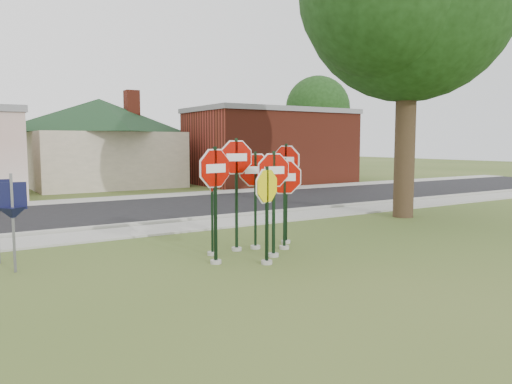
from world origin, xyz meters
TOP-DOWN VIEW (x-y plane):
  - ground at (0.00, 0.00)m, footprint 120.00×120.00m
  - sidewalk_near at (0.00, 5.50)m, footprint 60.00×1.60m
  - road at (0.00, 10.00)m, footprint 60.00×7.00m
  - sidewalk_far at (0.00, 14.30)m, footprint 60.00×1.60m
  - curb at (0.00, 6.50)m, footprint 60.00×0.20m
  - stop_sign_center at (0.18, 0.85)m, footprint 1.06×0.24m
  - stop_sign_yellow at (-0.33, 0.36)m, footprint 0.98×0.38m
  - stop_sign_left at (-1.24, 0.98)m, footprint 1.13×0.28m
  - stop_sign_right at (0.88, 1.40)m, footprint 1.05×0.52m
  - stop_sign_back_right at (0.29, 1.81)m, footprint 1.01×0.52m
  - stop_sign_back_left at (-0.21, 1.87)m, footprint 1.13×0.24m
  - stop_sign_far_right at (1.31, 1.94)m, footprint 0.45×0.96m
  - stop_sign_far_left at (-0.93, 1.74)m, footprint 0.60×0.92m
  - building_house at (2.00, 22.00)m, footprint 11.60×11.60m
  - building_brick at (12.00, 18.50)m, footprint 10.20×6.20m
  - bg_tree_right at (22.00, 26.00)m, footprint 5.60×5.60m

SIDE VIEW (x-z plane):
  - ground at x=0.00m, z-range 0.00..0.00m
  - road at x=0.00m, z-range 0.00..0.04m
  - sidewalk_near at x=0.00m, z-range 0.00..0.06m
  - sidewalk_far at x=0.00m, z-range 0.00..0.06m
  - curb at x=0.00m, z-range 0.00..0.14m
  - stop_sign_yellow at x=-0.33m, z-range 0.21..2.42m
  - stop_sign_right at x=0.88m, z-range 0.27..2.62m
  - stop_sign_far_left at x=-0.93m, z-range 0.27..2.67m
  - stop_sign_back_right at x=0.29m, z-range 0.30..2.81m
  - stop_sign_center at x=0.18m, z-range 0.30..2.82m
  - stop_sign_left at x=-1.24m, z-range 0.34..2.98m
  - stop_sign_far_right at x=1.31m, z-range 0.33..3.01m
  - stop_sign_back_left at x=-0.21m, z-range 0.38..3.21m
  - building_brick at x=12.00m, z-range 0.03..4.78m
  - building_house at x=2.00m, z-range 0.55..6.75m
  - bg_tree_right at x=22.00m, z-range 1.38..9.78m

